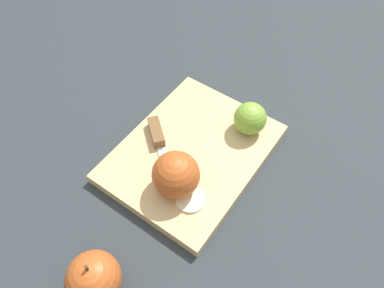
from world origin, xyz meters
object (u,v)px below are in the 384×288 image
object	(u,v)px
knife	(158,135)
apple_whole	(94,278)
apple_half_left	(250,119)
apple_half_right	(176,175)

from	to	relation	value
knife	apple_whole	distance (m)	0.30
apple_half_left	knife	size ratio (longest dim) A/B	0.53
apple_half_left	knife	world-z (taller)	apple_half_left
apple_half_right	knife	size ratio (longest dim) A/B	0.69
apple_half_right	apple_whole	distance (m)	0.21
knife	apple_whole	bearing A→B (deg)	-31.34
apple_half_left	apple_half_right	bearing A→B (deg)	-128.60
apple_half_left	apple_whole	world-z (taller)	apple_whole
apple_half_left	apple_half_right	xyz separation A→B (m)	(0.19, -0.07, 0.01)
knife	apple_half_left	bearing A→B (deg)	81.72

